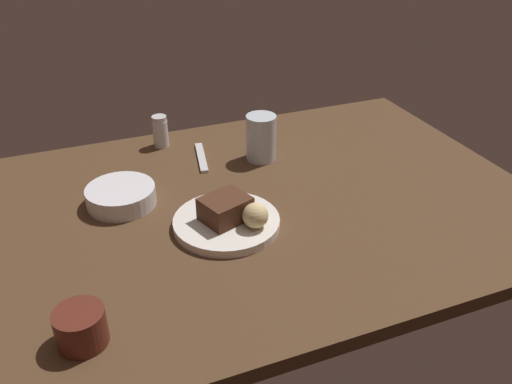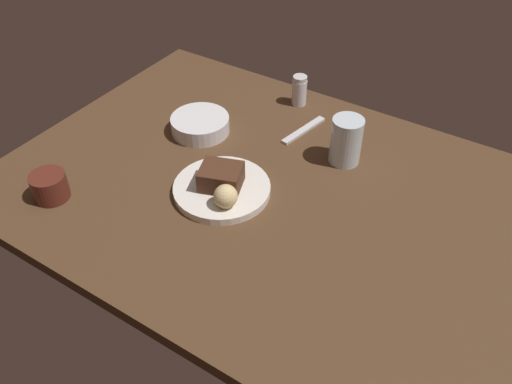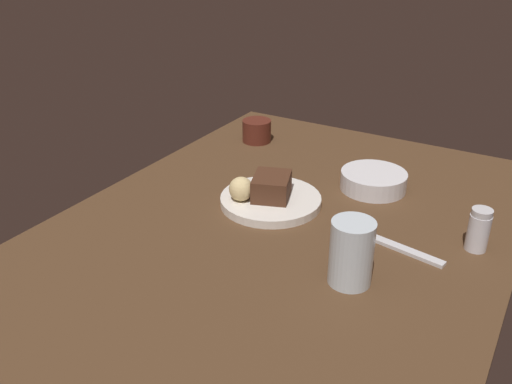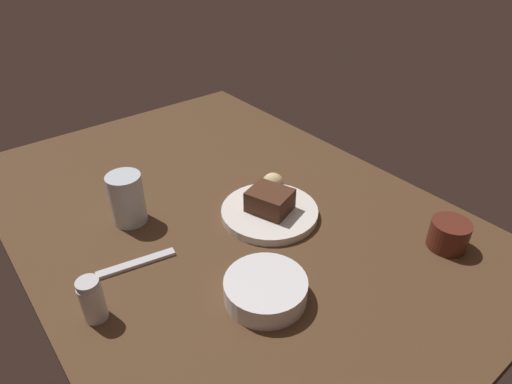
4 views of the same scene
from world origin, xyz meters
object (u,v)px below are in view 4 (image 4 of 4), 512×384
at_px(water_glass, 127,199).
at_px(dessert_plate, 270,212).
at_px(bread_roll, 273,184).
at_px(salt_shaker, 92,300).
at_px(chocolate_cake_slice, 270,200).
at_px(coffee_cup, 449,235).
at_px(side_bowl, 266,289).
at_px(dessert_spoon, 136,263).

bearing_deg(water_glass, dessert_plate, -125.33).
distance_m(bread_roll, salt_shaker, 0.46).
distance_m(chocolate_cake_slice, coffee_cup, 0.37).
relative_size(salt_shaker, side_bowl, 0.56).
distance_m(bread_roll, water_glass, 0.32).
relative_size(bread_roll, side_bowl, 0.35).
height_order(water_glass, dessert_spoon, water_glass).
bearing_deg(water_glass, chocolate_cake_slice, -125.62).
relative_size(dessert_plate, coffee_cup, 2.77).
xyz_separation_m(water_glass, dessert_spoon, (-0.14, 0.05, -0.05)).
xyz_separation_m(dessert_plate, bread_roll, (0.04, -0.05, 0.03)).
distance_m(water_glass, dessert_spoon, 0.16).
relative_size(water_glass, dessert_spoon, 0.75).
height_order(water_glass, side_bowl, water_glass).
height_order(chocolate_cake_slice, side_bowl, chocolate_cake_slice).
bearing_deg(salt_shaker, chocolate_cake_slice, -85.11).
xyz_separation_m(bread_roll, side_bowl, (-0.22, 0.21, -0.02)).
bearing_deg(dessert_spoon, water_glass, -100.42).
height_order(side_bowl, dessert_spoon, side_bowl).
bearing_deg(dessert_spoon, salt_shaker, 45.61).
bearing_deg(bread_roll, dessert_plate, 133.45).
height_order(side_bowl, coffee_cup, coffee_cup).
bearing_deg(side_bowl, salt_shaker, 59.83).
xyz_separation_m(dessert_plate, chocolate_cake_slice, (-0.00, 0.00, 0.03)).
height_order(bread_roll, side_bowl, bread_roll).
height_order(bread_roll, dessert_spoon, bread_roll).
bearing_deg(salt_shaker, dessert_spoon, -55.37).
distance_m(bread_roll, dessert_spoon, 0.35).
relative_size(chocolate_cake_slice, bread_roll, 1.75).
relative_size(bread_roll, water_glass, 0.45).
distance_m(dessert_plate, side_bowl, 0.24).
distance_m(chocolate_cake_slice, dessert_spoon, 0.30).
relative_size(side_bowl, dessert_spoon, 0.97).
height_order(salt_shaker, water_glass, water_glass).
relative_size(chocolate_cake_slice, water_glass, 0.78).
relative_size(salt_shaker, coffee_cup, 1.06).
bearing_deg(dessert_spoon, bread_roll, -168.13).
bearing_deg(salt_shaker, side_bowl, -120.17).
bearing_deg(salt_shaker, water_glass, -37.39).
distance_m(chocolate_cake_slice, bread_roll, 0.07).
relative_size(salt_shaker, water_glass, 0.72).
xyz_separation_m(dessert_plate, dessert_spoon, (0.04, 0.30, -0.01)).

